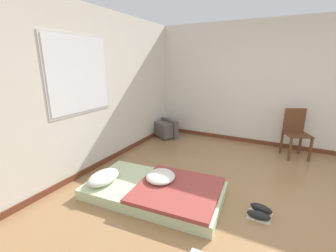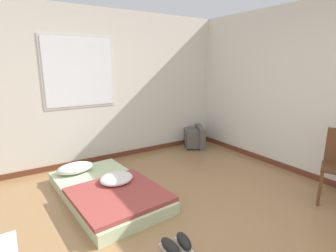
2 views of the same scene
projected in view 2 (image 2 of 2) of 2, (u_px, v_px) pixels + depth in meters
name	position (u px, v px, depth m)	size (l,w,h in m)	color
wall_back	(88.00, 89.00, 4.38)	(7.57, 0.08, 2.60)	silver
mattress_bed	(106.00, 189.00, 3.43)	(1.15, 1.89, 0.29)	beige
crt_tv	(195.00, 137.00, 5.46)	(0.57, 0.64, 0.43)	#56514C
sneaker_pair	(177.00, 244.00, 2.47)	(0.29, 0.28, 0.10)	silver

